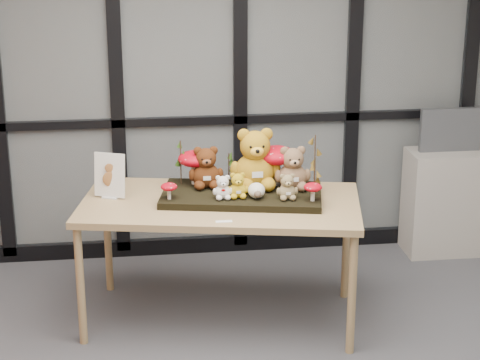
{
  "coord_description": "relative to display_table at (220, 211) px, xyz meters",
  "views": [
    {
      "loc": [
        -0.34,
        -3.75,
        2.65
      ],
      "look_at": [
        0.3,
        1.3,
        0.96
      ],
      "focal_mm": 65.0,
      "sensor_mm": 36.0,
      "label": 1
    }
  ],
  "objects": [
    {
      "name": "mushroom_front_left",
      "position": [
        -0.32,
        -0.03,
        0.16
      ],
      "size": [
        0.1,
        0.1,
        0.11
      ],
      "primitive_type": null,
      "color": "#AB0513",
      "rests_on": "diorama_tray"
    },
    {
      "name": "bear_tan_back",
      "position": [
        0.47,
        0.07,
        0.26
      ],
      "size": [
        0.27,
        0.25,
        0.31
      ],
      "primitive_type": null,
      "rotation": [
        0.0,
        0.0,
        -0.2
      ],
      "color": "brown",
      "rests_on": "diorama_tray"
    },
    {
      "name": "mushroom_front_right",
      "position": [
        0.55,
        -0.18,
        0.17
      ],
      "size": [
        0.11,
        0.11,
        0.12
      ],
      "primitive_type": null,
      "color": "#AB0513",
      "rests_on": "diorama_tray"
    },
    {
      "name": "sprig_green_far_left",
      "position": [
        -0.23,
        0.24,
        0.25
      ],
      "size": [
        0.05,
        0.05,
        0.29
      ],
      "primitive_type": null,
      "color": "#193C0D",
      "rests_on": "diorama_tray"
    },
    {
      "name": "bear_white_bow",
      "position": [
        0.01,
        -0.06,
        0.19
      ],
      "size": [
        0.15,
        0.14,
        0.17
      ],
      "primitive_type": null,
      "rotation": [
        0.0,
        0.0,
        -0.2
      ],
      "color": "white",
      "rests_on": "diorama_tray"
    },
    {
      "name": "sprig_dry_far_right",
      "position": [
        0.61,
        0.06,
        0.28
      ],
      "size": [
        0.05,
        0.05,
        0.35
      ],
      "primitive_type": null,
      "color": "brown",
      "rests_on": "diorama_tray"
    },
    {
      "name": "bear_brown_medium",
      "position": [
        -0.07,
        0.18,
        0.25
      ],
      "size": [
        0.26,
        0.24,
        0.29
      ],
      "primitive_type": null,
      "rotation": [
        0.0,
        0.0,
        -0.2
      ],
      "color": "#4D230D",
      "rests_on": "diorama_tray"
    },
    {
      "name": "glass_partition",
      "position": [
        -0.18,
        1.13,
        0.67
      ],
      "size": [
        4.9,
        0.06,
        2.78
      ],
      "color": "#2D383F",
      "rests_on": "floor"
    },
    {
      "name": "diorama_tray",
      "position": [
        0.14,
        0.04,
        0.09
      ],
      "size": [
        1.08,
        0.68,
        0.04
      ],
      "primitive_type": "cube",
      "rotation": [
        0.0,
        0.0,
        -0.2
      ],
      "color": "black",
      "rests_on": "display_table"
    },
    {
      "name": "bear_small_yellow",
      "position": [
        0.1,
        -0.05,
        0.2
      ],
      "size": [
        0.16,
        0.15,
        0.18
      ],
      "primitive_type": null,
      "rotation": [
        0.0,
        0.0,
        -0.2
      ],
      "color": "gold",
      "rests_on": "diorama_tray"
    },
    {
      "name": "plush_cream_hedgehog",
      "position": [
        0.22,
        -0.08,
        0.16
      ],
      "size": [
        0.09,
        0.09,
        0.11
      ],
      "primitive_type": null,
      "rotation": [
        0.0,
        0.0,
        -0.2
      ],
      "color": "white",
      "rests_on": "diorama_tray"
    },
    {
      "name": "sprig_green_mid_left",
      "position": [
        -0.09,
        0.27,
        0.22
      ],
      "size": [
        0.05,
        0.05,
        0.22
      ],
      "primitive_type": null,
      "color": "#193C0D",
      "rests_on": "diorama_tray"
    },
    {
      "name": "mushroom_back_left",
      "position": [
        -0.14,
        0.24,
        0.23
      ],
      "size": [
        0.22,
        0.22,
        0.24
      ],
      "primitive_type": null,
      "color": "#AB0513",
      "rests_on": "diorama_tray"
    },
    {
      "name": "monitor",
      "position": [
        1.83,
        0.93,
        0.22
      ],
      "size": [
        0.46,
        0.05,
        0.33
      ],
      "color": "#4C4F54",
      "rests_on": "cabinet"
    },
    {
      "name": "room_shell",
      "position": [
        -0.18,
        -1.34,
        0.93
      ],
      "size": [
        5.0,
        5.0,
        5.0
      ],
      "color": "#B8B6AE",
      "rests_on": "floor"
    },
    {
      "name": "sign_holder",
      "position": [
        -0.68,
        0.16,
        0.2
      ],
      "size": [
        0.2,
        0.11,
        0.29
      ],
      "rotation": [
        0.0,
        0.0,
        -0.4
      ],
      "color": "silver",
      "rests_on": "display_table"
    },
    {
      "name": "bear_beige_small",
      "position": [
        0.4,
        -0.12,
        0.2
      ],
      "size": [
        0.16,
        0.15,
        0.18
      ],
      "primitive_type": null,
      "rotation": [
        0.0,
        0.0,
        -0.2
      ],
      "color": "#8D794F",
      "rests_on": "diorama_tray"
    },
    {
      "name": "mushroom_back_right",
      "position": [
        0.38,
        0.16,
        0.25
      ],
      "size": [
        0.25,
        0.25,
        0.28
      ],
      "primitive_type": null,
      "color": "#AB0513",
      "rests_on": "diorama_tray"
    },
    {
      "name": "cabinet",
      "position": [
        1.83,
        0.91,
        -0.35
      ],
      "size": [
        0.6,
        0.35,
        0.8
      ],
      "primitive_type": "cube",
      "color": "#AAA298",
      "rests_on": "floor"
    },
    {
      "name": "display_table",
      "position": [
        0.0,
        0.0,
        0.0
      ],
      "size": [
        1.87,
        1.19,
        0.81
      ],
      "rotation": [
        0.0,
        0.0,
        -0.2
      ],
      "color": "#A17F57",
      "rests_on": "floor"
    },
    {
      "name": "sprig_green_centre",
      "position": [
        0.08,
        0.25,
        0.21
      ],
      "size": [
        0.05,
        0.05,
        0.2
      ],
      "primitive_type": null,
      "color": "#193C0D",
      "rests_on": "diorama_tray"
    },
    {
      "name": "label_card",
      "position": [
        -0.01,
        -0.35,
        0.07
      ],
      "size": [
        0.1,
        0.03,
        0.0
      ],
      "primitive_type": "cube",
      "color": "white",
      "rests_on": "display_table"
    },
    {
      "name": "sprig_dry_mid_right",
      "position": [
        0.58,
        -0.07,
        0.21
      ],
      "size": [
        0.05,
        0.05,
        0.2
      ],
      "primitive_type": null,
      "color": "brown",
      "rests_on": "diorama_tray"
    },
    {
      "name": "bear_pooh_yellow",
      "position": [
        0.24,
        0.13,
        0.32
      ],
      "size": [
        0.38,
        0.35,
        0.43
      ],
      "primitive_type": null,
      "rotation": [
        0.0,
        0.0,
        -0.2
      ],
      "color": "#B48118",
      "rests_on": "diorama_tray"
    }
  ]
}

